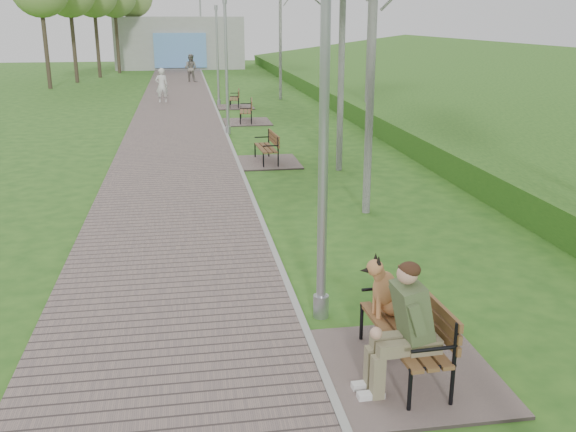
# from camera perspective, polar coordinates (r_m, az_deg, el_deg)

# --- Properties ---
(walkway) EXTENTS (3.50, 67.00, 0.04)m
(walkway) POSITION_cam_1_polar(r_m,az_deg,el_deg) (25.08, -9.90, 8.01)
(walkway) COLOR #6C5B57
(walkway) RESTS_ON ground
(kerb) EXTENTS (0.10, 67.00, 0.05)m
(kerb) POSITION_cam_1_polar(r_m,az_deg,el_deg) (25.12, -5.87, 8.20)
(kerb) COLOR #999993
(kerb) RESTS_ON ground
(embankment) EXTENTS (14.00, 70.00, 1.60)m
(embankment) POSITION_cam_1_polar(r_m,az_deg,el_deg) (27.15, 20.78, 7.81)
(embankment) COLOR #4E8829
(embankment) RESTS_ON ground
(building_north) EXTENTS (10.00, 5.20, 4.00)m
(building_north) POSITION_cam_1_polar(r_m,az_deg,el_deg) (54.28, -9.59, 14.96)
(building_north) COLOR #9E9E99
(building_north) RESTS_ON ground
(bench_main) EXTENTS (2.01, 2.23, 1.75)m
(bench_main) POSITION_cam_1_polar(r_m,az_deg,el_deg) (7.45, 9.92, -10.44)
(bench_main) COLOR #6C5B57
(bench_main) RESTS_ON ground
(bench_second) EXTENTS (1.74, 1.93, 1.07)m
(bench_second) POSITION_cam_1_polar(r_m,az_deg,el_deg) (18.12, -1.93, 5.34)
(bench_second) COLOR #6C5B57
(bench_second) RESTS_ON ground
(bench_third) EXTENTS (1.81, 2.01, 1.11)m
(bench_third) POSITION_cam_1_polar(r_m,az_deg,el_deg) (25.37, -3.75, 8.76)
(bench_third) COLOR #6C5B57
(bench_third) RESTS_ON ground
(bench_far) EXTENTS (1.62, 1.80, 0.99)m
(bench_far) POSITION_cam_1_polar(r_m,az_deg,el_deg) (29.77, -4.77, 9.94)
(bench_far) COLOR #6C5B57
(bench_far) RESTS_ON ground
(lamp_post_near) EXTENTS (0.21, 0.21, 5.49)m
(lamp_post_near) POSITION_cam_1_polar(r_m,az_deg,el_deg) (8.12, 3.20, 7.55)
(lamp_post_near) COLOR #A0A2A8
(lamp_post_near) RESTS_ON ground
(lamp_post_second) EXTENTS (0.18, 0.18, 4.59)m
(lamp_post_second) POSITION_cam_1_polar(r_m,az_deg,el_deg) (22.61, -5.48, 12.63)
(lamp_post_second) COLOR #A0A2A8
(lamp_post_second) RESTS_ON ground
(lamp_post_third) EXTENTS (0.17, 0.17, 4.46)m
(lamp_post_third) POSITION_cam_1_polar(r_m,az_deg,el_deg) (30.37, -6.28, 13.65)
(lamp_post_third) COLOR #A0A2A8
(lamp_post_third) RESTS_ON ground
(lamp_post_far) EXTENTS (0.21, 0.21, 5.56)m
(lamp_post_far) POSITION_cam_1_polar(r_m,az_deg,el_deg) (51.99, -7.71, 15.62)
(lamp_post_far) COLOR #A0A2A8
(lamp_post_far) RESTS_ON ground
(pedestrian_near) EXTENTS (0.67, 0.52, 1.65)m
(pedestrian_near) POSITION_cam_1_polar(r_m,az_deg,el_deg) (31.77, -11.16, 11.31)
(pedestrian_near) COLOR silver
(pedestrian_near) RESTS_ON ground
(pedestrian_far) EXTENTS (1.04, 0.95, 1.74)m
(pedestrian_far) POSITION_cam_1_polar(r_m,az_deg,el_deg) (41.96, -8.64, 12.86)
(pedestrian_far) COLOR gray
(pedestrian_far) RESTS_ON ground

